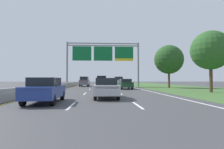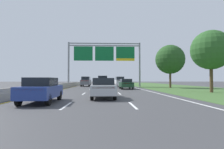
# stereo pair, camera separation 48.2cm
# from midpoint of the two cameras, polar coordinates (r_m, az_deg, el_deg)

# --- Properties ---
(ground_plane) EXTENTS (220.00, 220.00, 0.00)m
(ground_plane) POSITION_cam_midpoint_polar(r_m,az_deg,el_deg) (35.02, -3.54, -3.96)
(ground_plane) COLOR #3D3D3F
(lane_striping) EXTENTS (11.96, 106.00, 0.01)m
(lane_striping) POSITION_cam_midpoint_polar(r_m,az_deg,el_deg) (34.56, -3.54, -3.98)
(lane_striping) COLOR white
(lane_striping) RESTS_ON ground
(grass_verge_right) EXTENTS (14.00, 110.00, 0.02)m
(grass_verge_right) POSITION_cam_midpoint_polar(r_m,az_deg,el_deg) (37.69, 18.23, -3.70)
(grass_verge_right) COLOR #3D602D
(grass_verge_right) RESTS_ON ground
(median_barrier_concrete) EXTENTS (0.60, 110.00, 0.85)m
(median_barrier_concrete) POSITION_cam_midpoint_polar(r_m,az_deg,el_deg) (35.62, -14.24, -3.30)
(median_barrier_concrete) COLOR #A8A399
(median_barrier_concrete) RESTS_ON ground
(overhead_sign_gantry) EXTENTS (15.06, 0.42, 9.19)m
(overhead_sign_gantry) POSITION_cam_midpoint_polar(r_m,az_deg,el_deg) (38.81, -3.08, 5.88)
(overhead_sign_gantry) COLOR gray
(overhead_sign_gantry) RESTS_ON ground
(pickup_truck_navy) EXTENTS (2.09, 5.43, 2.20)m
(pickup_truck_navy) POSITION_cam_midpoint_polar(r_m,az_deg,el_deg) (35.51, -3.61, -2.19)
(pickup_truck_navy) COLOR #161E47
(pickup_truck_navy) RESTS_ON ground
(car_white_right_lane_suv) EXTENTS (2.00, 4.74, 2.11)m
(car_white_right_lane_suv) POSITION_cam_midpoint_polar(r_m,az_deg,el_deg) (41.83, 1.56, -2.07)
(car_white_right_lane_suv) COLOR silver
(car_white_right_lane_suv) RESTS_ON ground
(car_blue_left_lane_sedan) EXTENTS (1.95, 4.45, 1.57)m
(car_blue_left_lane_sedan) POSITION_cam_midpoint_polar(r_m,az_deg,el_deg) (12.57, -20.75, -4.33)
(car_blue_left_lane_sedan) COLOR navy
(car_blue_left_lane_sedan) RESTS_ON ground
(car_darkgreen_right_lane_sedan) EXTENTS (1.86, 4.42, 1.57)m
(car_darkgreen_right_lane_sedan) POSITION_cam_midpoint_polar(r_m,az_deg,el_deg) (29.13, 3.66, -2.82)
(car_darkgreen_right_lane_sedan) COLOR #193D23
(car_darkgreen_right_lane_sedan) RESTS_ON ground
(car_silver_centre_lane_sedan) EXTENTS (1.87, 4.42, 1.57)m
(car_silver_centre_lane_sedan) POSITION_cam_midpoint_polar(r_m,az_deg,el_deg) (14.65, -2.82, -4.03)
(car_silver_centre_lane_sedan) COLOR #B2B5BA
(car_silver_centre_lane_sedan) RESTS_ON ground
(car_grey_left_lane_suv) EXTENTS (1.99, 4.74, 2.11)m
(car_grey_left_lane_suv) POSITION_cam_midpoint_polar(r_m,az_deg,el_deg) (41.22, -8.71, -2.06)
(car_grey_left_lane_suv) COLOR slate
(car_grey_left_lane_suv) RESTS_ON ground
(roadside_tree_near) EXTENTS (4.43, 4.43, 7.02)m
(roadside_tree_near) POSITION_cam_midpoint_polar(r_m,az_deg,el_deg) (24.11, 27.35, 6.57)
(roadside_tree_near) COLOR #4C3823
(roadside_tree_near) RESTS_ON ground
(roadside_tree_mid) EXTENTS (5.16, 5.16, 7.64)m
(roadside_tree_mid) POSITION_cam_midpoint_polar(r_m,az_deg,el_deg) (34.98, 16.57, 4.39)
(roadside_tree_mid) COLOR #4C3823
(roadside_tree_mid) RESTS_ON ground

